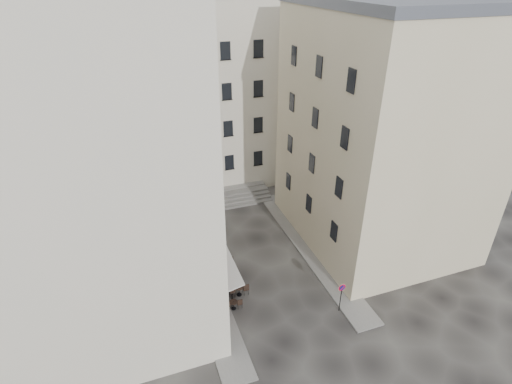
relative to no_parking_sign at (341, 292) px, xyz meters
name	(u,v)px	position (x,y,z in m)	size (l,w,h in m)	color
ground	(271,284)	(-3.38, 3.90, -1.64)	(90.00, 90.00, 0.00)	black
sidewalk_left	(199,264)	(-7.88, 7.90, -1.58)	(2.00, 22.00, 0.12)	slate
sidewalk_right	(309,248)	(1.12, 6.90, -1.58)	(2.00, 18.00, 0.12)	slate
building_left	(90,160)	(-13.88, 6.90, 8.67)	(12.20, 16.20, 20.60)	beige
building_right	(385,131)	(7.12, 7.40, 7.67)	(12.20, 14.20, 18.60)	#C5B992
building_back	(194,92)	(-4.38, 22.90, 7.67)	(18.20, 10.20, 18.60)	beige
cafe_storefront	(209,269)	(-7.69, 4.90, 0.24)	(1.74, 7.30, 3.50)	#430E09
stone_steps	(225,198)	(-3.38, 16.48, -1.24)	(9.00, 3.15, 0.80)	#5C5A57
bollard_near	(232,299)	(-6.63, 2.90, -1.11)	(0.12, 0.12, 0.98)	black
bollard_mid	(219,267)	(-6.63, 6.40, -1.11)	(0.12, 0.12, 0.98)	black
bollard_far	(208,241)	(-6.63, 9.90, -1.11)	(0.12, 0.12, 0.98)	black
no_parking_sign	(341,292)	(0.00, 0.00, 0.00)	(0.53, 0.10, 2.31)	black
bistro_table_a	(233,304)	(-6.65, 2.54, -1.22)	(1.17, 0.55, 0.82)	black
bistro_table_b	(239,290)	(-5.91, 3.66, -1.15)	(1.36, 0.64, 0.96)	black
bistro_table_c	(233,282)	(-6.09, 4.61, -1.20)	(1.23, 0.58, 0.86)	black
bistro_table_d	(224,262)	(-6.10, 6.92, -1.14)	(1.39, 0.65, 0.97)	black
bistro_table_e	(212,255)	(-6.71, 8.03, -1.13)	(1.43, 0.67, 1.00)	black
pedestrian	(236,280)	(-5.87, 4.34, -0.86)	(0.57, 0.37, 1.56)	#232227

